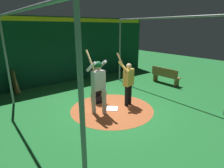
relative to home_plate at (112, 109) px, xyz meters
The scene contains 10 objects.
ground_plane 0.01m from the home_plate, ahead, with size 27.74×27.74×0.00m, color #1E6B2D.
dirt_circle 0.01m from the home_plate, ahead, with size 2.99×2.99×0.01m, color #AD562D.
home_plate is the anchor object (origin of this frame).
batter 1.25m from the home_plate, 90.50° to the right, with size 0.68×0.49×2.16m.
catcher 0.91m from the home_plate, behind, with size 0.58×0.40×0.97m.
visitor 1.16m from the home_plate, 83.31° to the left, with size 0.54×0.56×1.99m.
back_wall 4.76m from the home_plate, behind, with size 0.22×11.74×3.37m.
cage_frame 2.23m from the home_plate, ahead, with size 5.57×5.51×3.25m.
bat_rack 4.83m from the home_plate, 151.01° to the right, with size 0.94×0.21×1.05m.
bench 4.20m from the home_plate, 100.03° to the left, with size 1.56×0.36×0.85m.
Camera 1 is at (4.86, -3.85, 2.87)m, focal length 29.75 mm.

